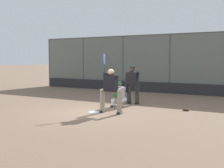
# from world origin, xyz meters

# --- Properties ---
(ground_plane) EXTENTS (160.00, 160.00, 0.00)m
(ground_plane) POSITION_xyz_m (0.00, 0.00, 0.00)
(ground_plane) COLOR #7A604C
(home_plate_marker) EXTENTS (0.43, 0.43, 0.01)m
(home_plate_marker) POSITION_xyz_m (0.00, 0.00, 0.01)
(home_plate_marker) COLOR white
(home_plate_marker) RESTS_ON ground_plane
(backstop_fence) EXTENTS (19.57, 0.08, 3.62)m
(backstop_fence) POSITION_xyz_m (-0.00, -8.08, 1.90)
(backstop_fence) COLOR #515651
(backstop_fence) RESTS_ON ground_plane
(padding_wall) EXTENTS (19.10, 0.18, 0.64)m
(padding_wall) POSITION_xyz_m (0.00, -7.98, 0.32)
(padding_wall) COLOR #28282D
(padding_wall) RESTS_ON ground_plane
(bleachers_beyond) EXTENTS (13.64, 3.05, 1.80)m
(bleachers_beyond) POSITION_xyz_m (2.76, -10.94, 0.59)
(bleachers_beyond) COLOR slate
(bleachers_beyond) RESTS_ON ground_plane
(batter_at_plate) EXTENTS (1.09, 0.61, 2.29)m
(batter_at_plate) POSITION_xyz_m (-0.66, -0.15, 0.93)
(batter_at_plate) COLOR gray
(batter_at_plate) RESTS_ON ground_plane
(catcher_behind_plate) EXTENTS (0.59, 0.70, 1.12)m
(catcher_behind_plate) POSITION_xyz_m (-0.15, -1.63, 0.58)
(catcher_behind_plate) COLOR silver
(catcher_behind_plate) RESTS_ON ground_plane
(umpire_home) EXTENTS (0.71, 0.45, 1.75)m
(umpire_home) POSITION_xyz_m (-0.22, -2.81, 0.94)
(umpire_home) COLOR #333333
(umpire_home) RESTS_ON ground_plane
(spare_bat_third_base_side) EXTENTS (0.48, 0.74, 0.07)m
(spare_bat_third_base_side) POSITION_xyz_m (4.24, -7.12, 0.03)
(spare_bat_third_base_side) COLOR black
(spare_bat_third_base_side) RESTS_ON ground_plane
(fielding_glove_on_dirt) EXTENTS (0.27, 0.21, 0.10)m
(fielding_glove_on_dirt) POSITION_xyz_m (-2.96, -2.20, 0.05)
(fielding_glove_on_dirt) COLOR #56331E
(fielding_glove_on_dirt) RESTS_ON ground_plane
(baseball_loose) EXTENTS (0.07, 0.07, 0.07)m
(baseball_loose) POSITION_xyz_m (0.68, -2.95, 0.04)
(baseball_loose) COLOR white
(baseball_loose) RESTS_ON ground_plane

